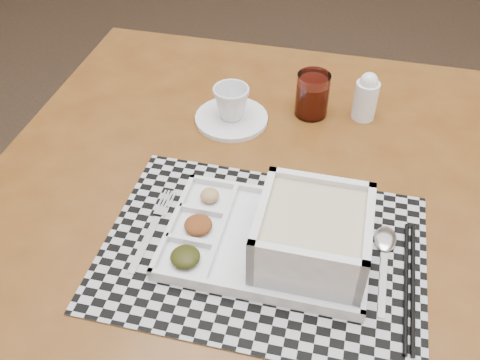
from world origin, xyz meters
name	(u,v)px	position (x,y,z in m)	size (l,w,h in m)	color
floor	(246,202)	(0.00, 0.00, 0.00)	(5.00, 5.00, 0.00)	#312218
dining_table	(272,231)	(0.25, -0.75, 0.72)	(1.11, 1.11, 0.80)	#502A0E
placemat	(263,251)	(0.26, -0.87, 0.80)	(0.50, 0.36, 0.00)	#A5A6AD
serving_tray	(297,237)	(0.31, -0.86, 0.84)	(0.33, 0.23, 0.10)	silver
fork	(154,227)	(0.08, -0.87, 0.80)	(0.02, 0.19, 0.00)	silver
spoon	(385,245)	(0.45, -0.81, 0.80)	(0.04, 0.18, 0.01)	silver
chopsticks	(409,284)	(0.49, -0.88, 0.81)	(0.03, 0.24, 0.01)	black
saucer	(231,119)	(0.11, -0.55, 0.80)	(0.15, 0.15, 0.01)	silver
cup	(231,103)	(0.11, -0.55, 0.84)	(0.07, 0.07, 0.07)	silver
juice_glass	(312,96)	(0.27, -0.48, 0.84)	(0.07, 0.07, 0.09)	white
creamer_bottle	(366,97)	(0.37, -0.46, 0.85)	(0.05, 0.05, 0.10)	silver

